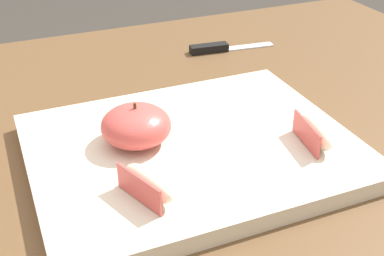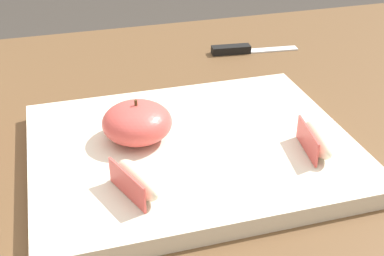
% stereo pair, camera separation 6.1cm
% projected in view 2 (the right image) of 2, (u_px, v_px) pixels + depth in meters
% --- Properties ---
extents(dining_table, '(1.25, 0.86, 0.76)m').
position_uv_depth(dining_table, '(169.00, 197.00, 0.73)').
color(dining_table, brown).
rests_on(dining_table, ground_plane).
extents(cutting_board, '(0.39, 0.31, 0.02)m').
position_uv_depth(cutting_board, '(192.00, 150.00, 0.62)').
color(cutting_board, beige).
rests_on(cutting_board, dining_table).
extents(apple_half_skin_up, '(0.08, 0.08, 0.05)m').
position_uv_depth(apple_half_skin_up, '(137.00, 122.00, 0.61)').
color(apple_half_skin_up, '#D14C47').
rests_on(apple_half_skin_up, cutting_board).
extents(apple_wedge_back, '(0.05, 0.08, 0.03)m').
position_uv_depth(apple_wedge_back, '(137.00, 180.00, 0.52)').
color(apple_wedge_back, '#F4EACC').
rests_on(apple_wedge_back, cutting_board).
extents(apple_wedge_near_knife, '(0.04, 0.07, 0.03)m').
position_uv_depth(apple_wedge_near_knife, '(317.00, 140.00, 0.59)').
color(apple_wedge_near_knife, '#F4EACC').
rests_on(apple_wedge_near_knife, cutting_board).
extents(paring_knife, '(0.16, 0.03, 0.01)m').
position_uv_depth(paring_knife, '(238.00, 50.00, 0.92)').
color(paring_knife, silver).
rests_on(paring_knife, dining_table).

